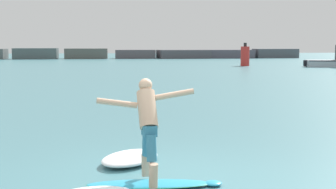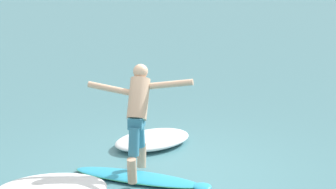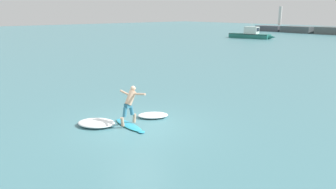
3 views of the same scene
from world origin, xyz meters
TOP-DOWN VIEW (x-y plane):
  - ground_plane at (0.00, 0.00)m, footprint 200.00×200.00m
  - surfboard at (-0.25, -0.25)m, footprint 2.08×0.63m
  - surfer at (-0.29, -0.13)m, footprint 1.52×0.83m
  - small_boat_offshore at (-22.96, 40.83)m, footprint 8.37×2.98m
  - wave_foam_at_tail at (-1.20, -1.19)m, footprint 1.93×1.83m
  - wave_foam_at_nose at (-0.50, 1.20)m, footprint 1.46×1.56m

SIDE VIEW (x-z plane):
  - ground_plane at x=0.00m, z-range 0.00..0.00m
  - surfboard at x=-0.25m, z-range -0.07..0.14m
  - wave_foam_at_nose at x=-0.50m, z-range 0.00..0.19m
  - wave_foam_at_tail at x=-1.20m, z-range 0.00..0.21m
  - small_boat_offshore at x=-22.96m, z-range -0.79..2.08m
  - surfer at x=-0.29m, z-range 0.21..1.76m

